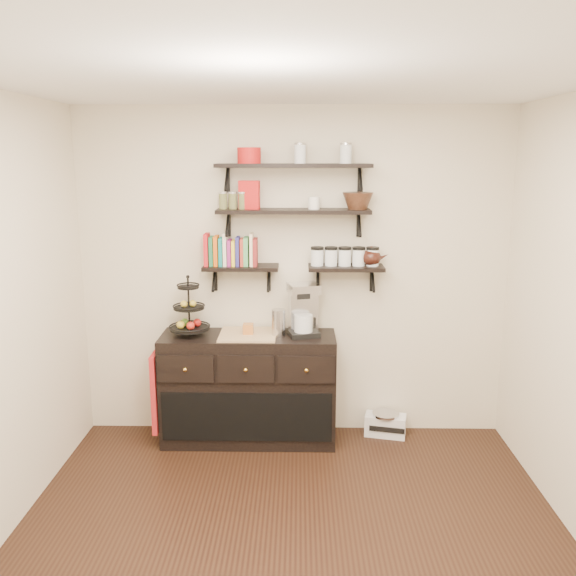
% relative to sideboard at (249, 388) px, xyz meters
% --- Properties ---
extents(floor, '(3.50, 3.50, 0.00)m').
position_rel_sideboard_xyz_m(floor, '(0.36, -1.51, -0.45)').
color(floor, black).
rests_on(floor, ground).
extents(ceiling, '(3.50, 3.50, 0.02)m').
position_rel_sideboard_xyz_m(ceiling, '(0.36, -1.51, 2.25)').
color(ceiling, white).
rests_on(ceiling, back_wall).
extents(back_wall, '(3.50, 0.02, 2.70)m').
position_rel_sideboard_xyz_m(back_wall, '(0.36, 0.24, 0.90)').
color(back_wall, beige).
rests_on(back_wall, ground).
extents(shelf_top, '(1.20, 0.27, 0.23)m').
position_rel_sideboard_xyz_m(shelf_top, '(0.36, 0.10, 1.78)').
color(shelf_top, black).
rests_on(shelf_top, back_wall).
extents(shelf_mid, '(1.20, 0.27, 0.23)m').
position_rel_sideboard_xyz_m(shelf_mid, '(0.36, 0.10, 1.43)').
color(shelf_mid, black).
rests_on(shelf_mid, back_wall).
extents(shelf_low_left, '(0.60, 0.25, 0.23)m').
position_rel_sideboard_xyz_m(shelf_low_left, '(-0.06, 0.12, 0.98)').
color(shelf_low_left, black).
rests_on(shelf_low_left, back_wall).
extents(shelf_low_right, '(0.60, 0.25, 0.23)m').
position_rel_sideboard_xyz_m(shelf_low_right, '(0.78, 0.12, 0.98)').
color(shelf_low_right, black).
rests_on(shelf_low_right, back_wall).
extents(cookbooks, '(0.43, 0.15, 0.26)m').
position_rel_sideboard_xyz_m(cookbooks, '(-0.11, 0.12, 1.11)').
color(cookbooks, red).
rests_on(cookbooks, shelf_low_left).
extents(glass_canisters, '(0.54, 0.10, 0.13)m').
position_rel_sideboard_xyz_m(glass_canisters, '(0.77, 0.12, 1.06)').
color(glass_canisters, silver).
rests_on(glass_canisters, shelf_low_right).
extents(sideboard, '(1.40, 0.50, 0.92)m').
position_rel_sideboard_xyz_m(sideboard, '(0.00, 0.00, 0.00)').
color(sideboard, black).
rests_on(sideboard, floor).
extents(fruit_stand, '(0.32, 0.32, 0.47)m').
position_rel_sideboard_xyz_m(fruit_stand, '(-0.46, 0.00, 0.61)').
color(fruit_stand, black).
rests_on(fruit_stand, sideboard).
extents(candle, '(0.08, 0.08, 0.08)m').
position_rel_sideboard_xyz_m(candle, '(0.00, 0.00, 0.50)').
color(candle, '#AD6227').
rests_on(candle, sideboard).
extents(coffee_maker, '(0.28, 0.28, 0.42)m').
position_rel_sideboard_xyz_m(coffee_maker, '(0.44, 0.03, 0.65)').
color(coffee_maker, black).
rests_on(coffee_maker, sideboard).
extents(thermal_carafe, '(0.11, 0.11, 0.22)m').
position_rel_sideboard_xyz_m(thermal_carafe, '(0.25, -0.02, 0.56)').
color(thermal_carafe, silver).
rests_on(thermal_carafe, sideboard).
extents(apron, '(0.04, 0.28, 0.65)m').
position_rel_sideboard_xyz_m(apron, '(-0.73, -0.10, 0.01)').
color(apron, '#AF2312').
rests_on(apron, sideboard).
extents(radio, '(0.36, 0.27, 0.20)m').
position_rel_sideboard_xyz_m(radio, '(1.14, 0.10, -0.35)').
color(radio, silver).
rests_on(radio, floor).
extents(recipe_box, '(0.17, 0.08, 0.22)m').
position_rel_sideboard_xyz_m(recipe_box, '(0.02, 0.10, 1.56)').
color(recipe_box, red).
rests_on(recipe_box, shelf_mid).
extents(walnut_bowl, '(0.24, 0.24, 0.13)m').
position_rel_sideboard_xyz_m(walnut_bowl, '(0.86, 0.10, 1.51)').
color(walnut_bowl, black).
rests_on(walnut_bowl, shelf_mid).
extents(ramekins, '(0.09, 0.09, 0.10)m').
position_rel_sideboard_xyz_m(ramekins, '(0.52, 0.10, 1.50)').
color(ramekins, white).
rests_on(ramekins, shelf_mid).
extents(teapot, '(0.23, 0.19, 0.16)m').
position_rel_sideboard_xyz_m(teapot, '(0.98, 0.12, 1.08)').
color(teapot, black).
rests_on(teapot, shelf_low_right).
extents(red_pot, '(0.18, 0.18, 0.12)m').
position_rel_sideboard_xyz_m(red_pot, '(0.02, 0.10, 1.86)').
color(red_pot, red).
rests_on(red_pot, shelf_top).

